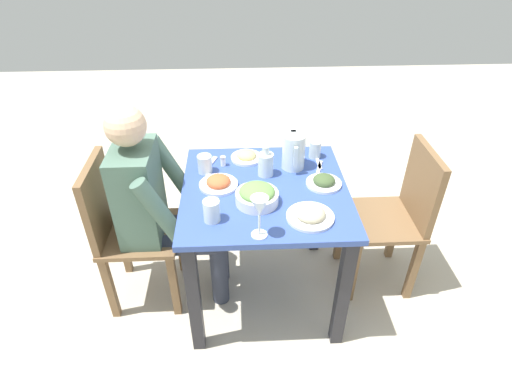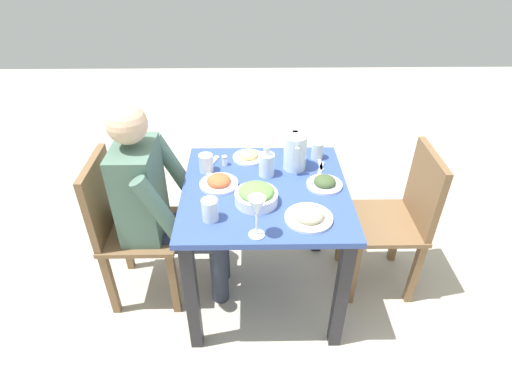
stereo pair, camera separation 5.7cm
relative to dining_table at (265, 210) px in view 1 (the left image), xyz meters
The scene contains 21 objects.
ground_plane 0.60m from the dining_table, ahead, with size 8.00×8.00×0.00m, color #B7AD99.
dining_table is the anchor object (origin of this frame).
chair_near 0.75m from the dining_table, 92.42° to the right, with size 0.40×0.40×0.88m.
chair_far 0.75m from the dining_table, 96.31° to the left, with size 0.40×0.40×0.88m.
diner_near 0.54m from the dining_table, 93.33° to the right, with size 0.48×0.53×1.17m.
water_pitcher 0.34m from the dining_table, 139.83° to the left, with size 0.16×0.12×0.19m.
salad_bowl 0.22m from the dining_table, 21.48° to the right, with size 0.20×0.20×0.09m.
plate_fries 0.34m from the dining_table, 163.93° to the right, with size 0.17×0.17×0.05m.
plate_dolmas 0.33m from the dining_table, 93.24° to the left, with size 0.18×0.18×0.05m.
plate_beans 0.35m from the dining_table, 37.09° to the left, with size 0.22×0.22×0.06m.
plate_rice_curry 0.28m from the dining_table, 97.76° to the right, with size 0.19×0.19×0.05m.
water_glass_near_left 0.45m from the dining_table, 134.69° to the left, with size 0.07×0.07×0.09m, color silver.
water_glass_center 0.39m from the dining_table, 46.55° to the right, with size 0.07×0.07×0.10m, color silver.
water_glass_by_pitcher 0.39m from the dining_table, 118.62° to the right, with size 0.07×0.07×0.10m, color silver.
wine_glass 0.45m from the dining_table, ahead, with size 0.08×0.08×0.20m.
oil_carafe 0.23m from the dining_table, behind, with size 0.08×0.08×0.16m.
salt_shaker 0.35m from the dining_table, 136.97° to the right, with size 0.03×0.03×0.05m.
fork_near 0.39m from the dining_table, 128.77° to the right, with size 0.17×0.03×0.01m, color silver.
knife_near 0.42m from the dining_table, 129.14° to the left, with size 0.18×0.02×0.01m, color silver.
fork_far 0.33m from the dining_table, 110.80° to the right, with size 0.17×0.03×0.01m, color silver.
knife_far 0.36m from the dining_table, 116.69° to the left, with size 0.18×0.02×0.01m, color silver.
Camera 1 is at (1.68, -0.13, 1.90)m, focal length 29.12 mm.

